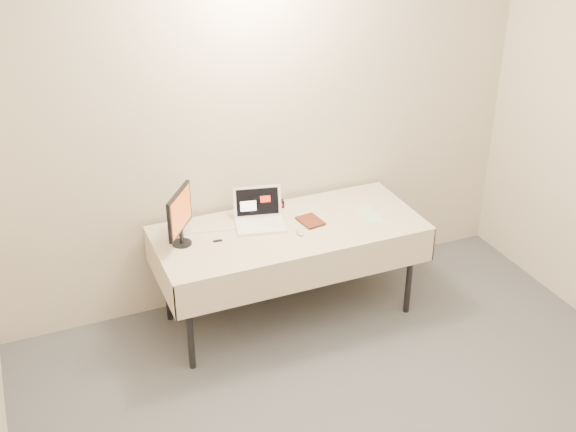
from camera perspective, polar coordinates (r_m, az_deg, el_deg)
name	(u,v)px	position (r m, az deg, el deg)	size (l,w,h in m)	color
back_wall	(264,122)	(5.11, -1.90, 7.41)	(4.00, 0.10, 2.70)	beige
table	(289,235)	(5.01, 0.09, -1.53)	(1.86, 0.81, 0.74)	black
laptop	(259,216)	(5.01, -2.29, 0.03)	(0.39, 0.36, 0.23)	white
monitor	(180,214)	(4.72, -8.56, 0.16)	(0.24, 0.32, 0.38)	black
book	(302,213)	(4.97, 1.10, 0.27)	(0.14, 0.02, 0.19)	maroon
alarm_clock	(275,204)	(5.23, -1.00, 0.94)	(0.13, 0.07, 0.05)	black
clicker	(300,232)	(4.90, 0.93, -1.29)	(0.05, 0.09, 0.02)	#BCBCBE
paper_form	(370,214)	(5.18, 6.46, 0.16)	(0.11, 0.27, 0.00)	#BAEABC
usb_dongle	(218,241)	(4.83, -5.58, -1.96)	(0.06, 0.02, 0.01)	black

